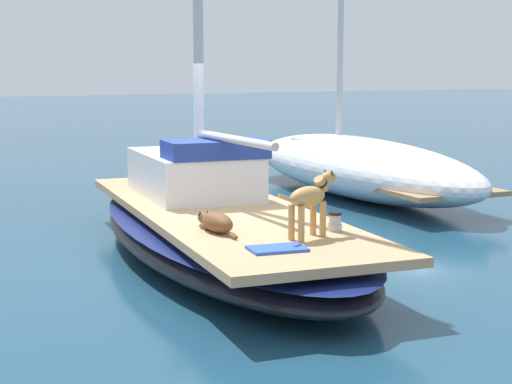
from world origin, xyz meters
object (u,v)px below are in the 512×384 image
at_px(dog_brown, 216,222).
at_px(deck_towel, 277,249).
at_px(sailboat_main, 221,233).
at_px(deck_winch, 335,222).
at_px(dog_tan, 310,198).
at_px(moored_boat_starboard_side, 358,165).

distance_m(dog_brown, deck_towel, 1.13).
relative_size(sailboat_main, deck_towel, 13.31).
height_order(dog_brown, deck_winch, dog_brown).
bearing_deg(dog_tan, sailboat_main, 92.67).
height_order(deck_towel, moored_boat_starboard_side, moored_boat_starboard_side).
bearing_deg(moored_boat_starboard_side, deck_towel, -129.75).
bearing_deg(deck_towel, sailboat_main, 78.48).
bearing_deg(dog_tan, dog_brown, 135.50).
height_order(deck_winch, deck_towel, deck_winch).
height_order(dog_brown, deck_towel, dog_brown).
bearing_deg(moored_boat_starboard_side, dog_brown, -136.52).
relative_size(sailboat_main, moored_boat_starboard_side, 1.00).
relative_size(deck_winch, deck_towel, 0.38).
relative_size(dog_brown, deck_winch, 4.52).
xyz_separation_m(deck_winch, moored_boat_starboard_side, (3.98, 5.46, -0.17)).
relative_size(dog_brown, deck_towel, 1.70).
relative_size(sailboat_main, dog_tan, 8.23).
bearing_deg(sailboat_main, deck_winch, -74.29).
distance_m(sailboat_main, dog_brown, 1.55).
bearing_deg(deck_winch, dog_tan, -156.32).
xyz_separation_m(dog_tan, deck_winch, (0.43, 0.19, -0.32)).
distance_m(dog_tan, deck_winch, 0.57).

